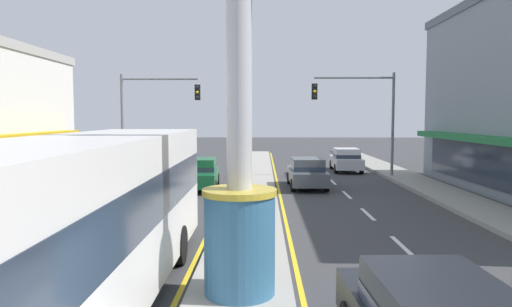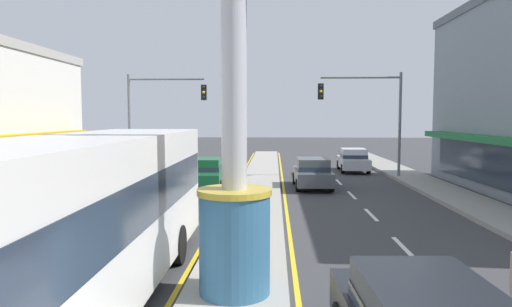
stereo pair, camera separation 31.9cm
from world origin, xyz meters
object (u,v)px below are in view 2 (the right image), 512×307
(traffic_light_left_side, at_px, (158,107))
(sedan_near_right_lane, at_px, (353,160))
(district_sign, at_px, (234,115))
(traffic_light_right_side, at_px, (370,106))
(sedan_far_left_oncoming, at_px, (312,173))
(sedan_kerb_right, at_px, (205,173))
(bus_far_right_lane, at_px, (83,213))

(traffic_light_left_side, height_order, sedan_near_right_lane, traffic_light_left_side)
(district_sign, xyz_separation_m, traffic_light_right_side, (6.31, 18.67, 0.59))
(traffic_light_left_side, bearing_deg, sedan_near_right_lane, 13.42)
(sedan_far_left_oncoming, distance_m, sedan_kerb_right, 5.48)
(sedan_near_right_lane, relative_size, sedan_far_left_oncoming, 1.01)
(district_sign, relative_size, sedan_near_right_lane, 1.81)
(sedan_near_right_lane, bearing_deg, traffic_light_left_side, -166.58)
(sedan_near_right_lane, distance_m, sedan_far_left_oncoming, 8.12)
(bus_far_right_lane, bearing_deg, sedan_far_left_oncoming, 70.79)
(traffic_light_left_side, bearing_deg, traffic_light_right_side, -3.49)
(district_sign, distance_m, traffic_light_left_side, 20.45)
(bus_far_right_lane, xyz_separation_m, sedan_kerb_right, (-0.00, 15.20, -1.08))
(traffic_light_right_side, bearing_deg, sedan_kerb_right, -155.30)
(sedan_far_left_oncoming, bearing_deg, sedan_near_right_lane, 66.04)
(traffic_light_left_side, xyz_separation_m, traffic_light_right_side, (12.62, -0.77, 0.00))
(sedan_near_right_lane, relative_size, sedan_kerb_right, 1.00)
(district_sign, relative_size, sedan_far_left_oncoming, 1.83)
(traffic_light_left_side, xyz_separation_m, sedan_near_right_lane, (12.34, 2.94, -3.46))
(sedan_far_left_oncoming, height_order, sedan_kerb_right, same)
(bus_far_right_lane, relative_size, sedan_far_left_oncoming, 2.59)
(traffic_light_right_side, height_order, sedan_far_left_oncoming, traffic_light_right_side)
(sedan_near_right_lane, bearing_deg, traffic_light_right_side, -85.58)
(district_sign, bearing_deg, bus_far_right_lane, -165.77)
(district_sign, distance_m, bus_far_right_lane, 3.33)
(sedan_kerb_right, bearing_deg, traffic_light_left_side, 126.01)
(sedan_kerb_right, bearing_deg, sedan_near_right_lane, 41.97)
(bus_far_right_lane, relative_size, sedan_kerb_right, 2.56)
(district_sign, xyz_separation_m, sedan_near_right_lane, (6.02, 22.38, -2.87))
(traffic_light_right_side, relative_size, sedan_near_right_lane, 1.42)
(traffic_light_right_side, xyz_separation_m, sedan_near_right_lane, (-0.29, 3.71, -3.46))
(sedan_near_right_lane, bearing_deg, sedan_far_left_oncoming, -113.96)
(sedan_near_right_lane, xyz_separation_m, bus_far_right_lane, (-8.75, -23.08, 1.08))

